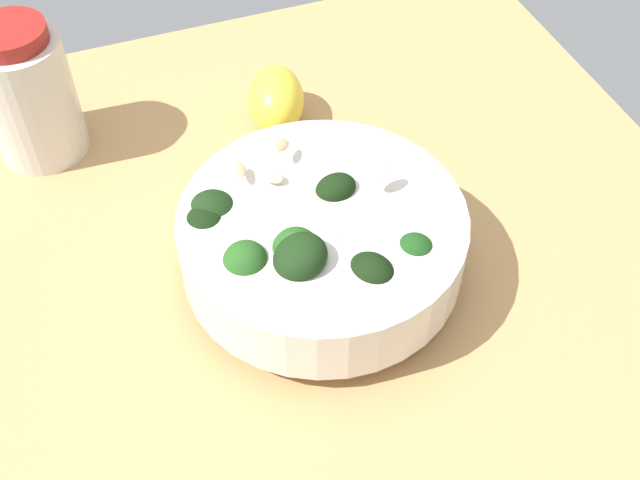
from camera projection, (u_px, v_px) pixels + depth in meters
ground_plane at (312, 271)px, 64.61cm from camera, size 65.59×65.59×4.61cm
bowl_of_broccoli at (317, 241)px, 58.19cm from camera, size 20.76×20.76×9.13cm
lemon_wedge at (276, 99)px, 71.19cm from camera, size 6.83×8.42×5.17cm
bottle_tall at (28, 94)px, 66.48cm from camera, size 7.58×7.58×12.24cm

